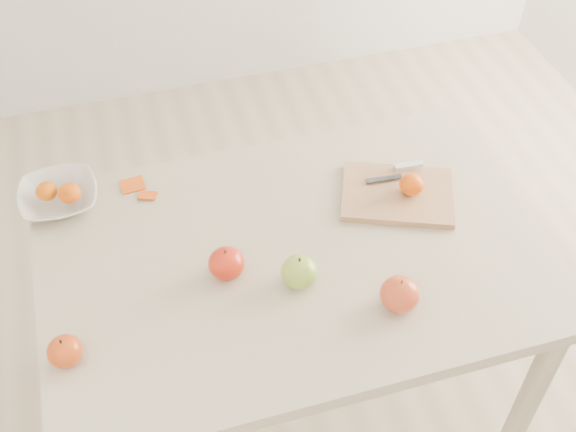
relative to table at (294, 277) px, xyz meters
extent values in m
plane|color=#C6B293|center=(0.00, 0.00, -0.65)|extent=(3.50, 3.50, 0.00)
cube|color=#C4B094|center=(0.00, 0.00, 0.08)|extent=(1.20, 0.80, 0.04)
cylinder|color=#BCAA8E|center=(-0.54, 0.34, -0.30)|extent=(0.06, 0.06, 0.71)
cylinder|color=#BCAA8E|center=(0.54, 0.34, -0.30)|extent=(0.06, 0.06, 0.71)
cylinder|color=#BCAA8E|center=(0.54, -0.34, -0.30)|extent=(0.06, 0.06, 0.71)
cube|color=tan|center=(0.31, 0.10, 0.11)|extent=(0.34, 0.30, 0.02)
ellipsoid|color=#DC6507|center=(0.34, 0.09, 0.14)|extent=(0.06, 0.06, 0.05)
imported|color=silver|center=(-0.52, 0.32, 0.12)|extent=(0.20, 0.20, 0.05)
ellipsoid|color=orange|center=(-0.55, 0.33, 0.14)|extent=(0.05, 0.05, 0.05)
ellipsoid|color=#E74D08|center=(-0.49, 0.30, 0.14)|extent=(0.06, 0.06, 0.05)
cube|color=#D9500F|center=(-0.34, 0.33, 0.10)|extent=(0.06, 0.05, 0.01)
cube|color=#D64C0F|center=(-0.31, 0.28, 0.10)|extent=(0.06, 0.05, 0.01)
cube|color=white|center=(0.37, 0.18, 0.12)|extent=(0.08, 0.02, 0.01)
cube|color=#3B3D43|center=(0.29, 0.15, 0.12)|extent=(0.10, 0.02, 0.00)
ellipsoid|color=olive|center=(-0.02, -0.09, 0.14)|extent=(0.08, 0.08, 0.08)
ellipsoid|color=#A0010C|center=(-0.17, -0.02, 0.14)|extent=(0.08, 0.08, 0.08)
ellipsoid|color=#A81724|center=(0.18, -0.22, 0.14)|extent=(0.09, 0.09, 0.08)
ellipsoid|color=#920304|center=(-0.54, -0.16, 0.13)|extent=(0.07, 0.07, 0.07)
camera|label=1|loc=(-0.33, -1.07, 1.40)|focal=45.00mm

